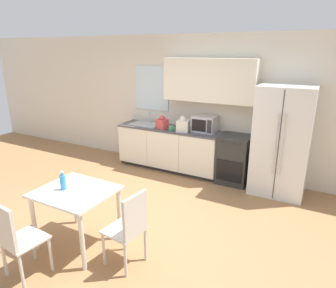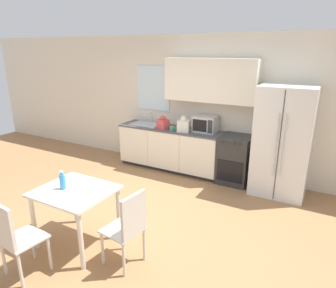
{
  "view_description": "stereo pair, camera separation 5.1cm",
  "coord_description": "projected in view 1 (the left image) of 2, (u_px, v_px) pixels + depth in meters",
  "views": [
    {
      "loc": [
        2.38,
        -3.19,
        2.4
      ],
      "look_at": [
        0.34,
        0.58,
        1.05
      ],
      "focal_mm": 32.0,
      "sensor_mm": 36.0,
      "label": 1
    },
    {
      "loc": [
        2.42,
        -3.16,
        2.4
      ],
      "look_at": [
        0.34,
        0.58,
        1.05
      ],
      "focal_mm": 32.0,
      "sensor_mm": 36.0,
      "label": 2
    }
  ],
  "objects": [
    {
      "name": "coffee_mug",
      "position": [
        171.0,
        128.0,
        5.86
      ],
      "size": [
        0.13,
        0.09,
        0.09
      ],
      "color": "#3F8C66",
      "rests_on": "kitchen_counter"
    },
    {
      "name": "kitchen_sink",
      "position": [
        146.0,
        124.0,
        6.34
      ],
      "size": [
        0.63,
        0.45,
        0.23
      ],
      "color": "#B7BABC",
      "rests_on": "kitchen_counter"
    },
    {
      "name": "grocery_bag_1",
      "position": [
        162.0,
        123.0,
        5.98
      ],
      "size": [
        0.25,
        0.23,
        0.27
      ],
      "rotation": [
        0.0,
        0.0,
        -0.29
      ],
      "color": "#D14C4C",
      "rests_on": "kitchen_counter"
    },
    {
      "name": "microwave",
      "position": [
        205.0,
        124.0,
        5.77
      ],
      "size": [
        0.44,
        0.37,
        0.31
      ],
      "color": "#B7BABC",
      "rests_on": "kitchen_counter"
    },
    {
      "name": "wall_back",
      "position": [
        197.0,
        100.0,
        5.95
      ],
      "size": [
        12.0,
        0.38,
        2.7
      ],
      "color": "beige",
      "rests_on": "ground_plane"
    },
    {
      "name": "refrigerator",
      "position": [
        282.0,
        141.0,
        5.03
      ],
      "size": [
        0.89,
        0.75,
        1.86
      ],
      "color": "silver",
      "rests_on": "ground_plane"
    },
    {
      "name": "grocery_bag_0",
      "position": [
        183.0,
        125.0,
        5.77
      ],
      "size": [
        0.26,
        0.24,
        0.31
      ],
      "rotation": [
        0.0,
        0.0,
        0.23
      ],
      "color": "silver",
      "rests_on": "kitchen_counter"
    },
    {
      "name": "drink_bottle",
      "position": [
        63.0,
        182.0,
        3.66
      ],
      "size": [
        0.07,
        0.07,
        0.24
      ],
      "color": "#338CD8",
      "rests_on": "dining_table"
    },
    {
      "name": "dining_table",
      "position": [
        76.0,
        200.0,
        3.7
      ],
      "size": [
        0.91,
        0.8,
        0.76
      ],
      "color": "beige",
      "rests_on": "ground_plane"
    },
    {
      "name": "kitchen_counter",
      "position": [
        169.0,
        148.0,
        6.21
      ],
      "size": [
        2.2,
        0.61,
        0.88
      ],
      "color": "#333333",
      "rests_on": "ground_plane"
    },
    {
      "name": "dining_chair_near",
      "position": [
        15.0,
        236.0,
        3.13
      ],
      "size": [
        0.44,
        0.44,
        0.93
      ],
      "rotation": [
        0.0,
        0.0,
        -0.11
      ],
      "color": "beige",
      "rests_on": "ground_plane"
    },
    {
      "name": "ground_plane",
      "position": [
        129.0,
        218.0,
        4.47
      ],
      "size": [
        12.0,
        12.0,
        0.0
      ],
      "primitive_type": "plane",
      "color": "#9E7047"
    },
    {
      "name": "oven_range",
      "position": [
        234.0,
        159.0,
        5.59
      ],
      "size": [
        0.56,
        0.61,
        0.9
      ],
      "color": "#2D2D2D",
      "rests_on": "ground_plane"
    },
    {
      "name": "dining_chair_side",
      "position": [
        130.0,
        225.0,
        3.33
      ],
      "size": [
        0.45,
        0.45,
        0.93
      ],
      "rotation": [
        0.0,
        0.0,
        1.45
      ],
      "color": "beige",
      "rests_on": "ground_plane"
    }
  ]
}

